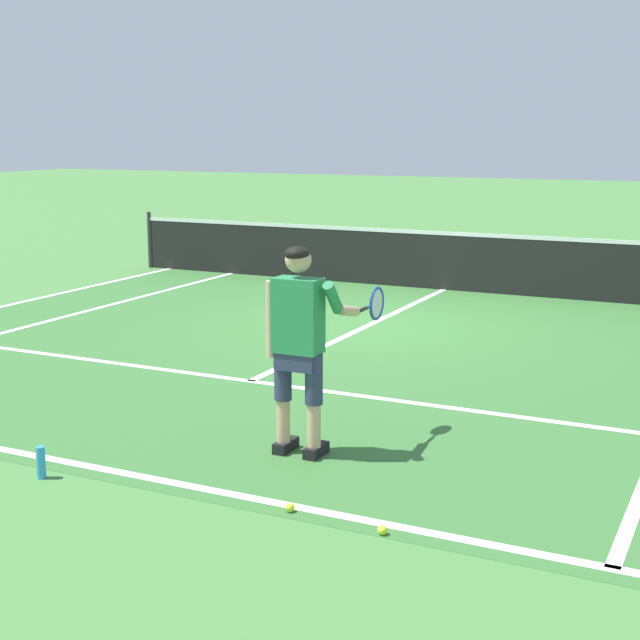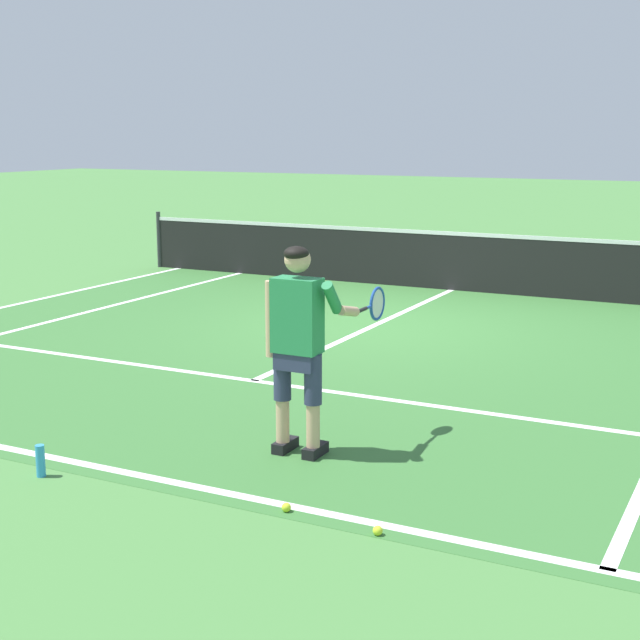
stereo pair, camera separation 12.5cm
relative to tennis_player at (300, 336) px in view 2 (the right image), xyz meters
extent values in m
plane|color=#477F3D|center=(-1.50, 4.95, -0.99)|extent=(80.00, 80.00, 0.00)
cube|color=#387033|center=(-1.50, 3.58, -0.99)|extent=(10.98, 9.55, 0.00)
cube|color=white|center=(-1.50, -0.99, -0.99)|extent=(10.98, 0.10, 0.01)
cube|color=white|center=(-1.50, 1.76, -0.99)|extent=(8.23, 0.10, 0.01)
cube|color=white|center=(-1.50, 4.96, -0.99)|extent=(0.10, 6.40, 0.01)
cube|color=white|center=(-5.61, 3.58, -0.99)|extent=(0.10, 9.15, 0.01)
cube|color=white|center=(-6.99, 3.58, -0.99)|extent=(0.10, 9.15, 0.01)
cylinder|color=#333338|center=(-7.44, 8.16, -0.45)|extent=(0.08, 0.08, 1.07)
cube|color=black|center=(-1.50, 8.16, -0.53)|extent=(11.84, 0.02, 0.91)
cube|color=white|center=(-1.50, 8.16, -0.05)|extent=(11.84, 0.03, 0.06)
cube|color=black|center=(-0.15, 0.01, -0.94)|extent=(0.11, 0.28, 0.09)
cube|color=black|center=(0.13, 0.01, -0.94)|extent=(0.11, 0.28, 0.09)
cylinder|color=tan|center=(-0.15, -0.03, -0.72)|extent=(0.11, 0.11, 0.36)
cylinder|color=#2D3351|center=(-0.15, -0.03, -0.33)|extent=(0.14, 0.14, 0.41)
cylinder|color=tan|center=(0.13, -0.03, -0.72)|extent=(0.11, 0.11, 0.36)
cylinder|color=#2D3351|center=(0.13, -0.03, -0.33)|extent=(0.14, 0.14, 0.41)
cube|color=#2D3351|center=(-0.01, -0.03, -0.17)|extent=(0.34, 0.20, 0.20)
cube|color=#28844C|center=(-0.01, -0.03, 0.17)|extent=(0.38, 0.22, 0.60)
cylinder|color=tan|center=(-0.25, -0.03, 0.12)|extent=(0.09, 0.09, 0.62)
cylinder|color=#28844C|center=(0.26, 0.06, 0.32)|extent=(0.09, 0.26, 0.29)
cylinder|color=tan|center=(0.30, 0.27, 0.18)|extent=(0.08, 0.29, 0.14)
sphere|color=tan|center=(-0.01, -0.02, 0.62)|extent=(0.21, 0.21, 0.21)
ellipsoid|color=black|center=(-0.01, -0.04, 0.67)|extent=(0.20, 0.20, 0.12)
cylinder|color=#232326|center=(0.31, 0.49, 0.15)|extent=(0.03, 0.20, 0.03)
cylinder|color=#1E479E|center=(0.31, 0.64, 0.15)|extent=(0.02, 0.10, 0.02)
torus|color=#1E479E|center=(0.31, 0.83, 0.15)|extent=(0.03, 0.30, 0.30)
cylinder|color=silver|center=(0.31, 0.83, 0.15)|extent=(0.01, 0.25, 0.25)
sphere|color=#CCE02D|center=(0.47, -1.09, -0.96)|extent=(0.07, 0.07, 0.07)
sphere|color=#CCE02D|center=(1.19, -1.15, -0.96)|extent=(0.07, 0.07, 0.07)
cylinder|color=#3393D6|center=(-1.53, -1.35, -0.86)|extent=(0.07, 0.07, 0.25)
camera|label=1|loc=(3.29, -6.42, 1.60)|focal=52.09mm
camera|label=2|loc=(3.40, -6.37, 1.60)|focal=52.09mm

